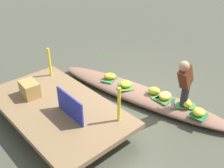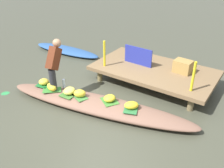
# 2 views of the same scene
# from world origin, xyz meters

# --- Properties ---
(canal_water) EXTENTS (40.00, 40.00, 0.00)m
(canal_water) POSITION_xyz_m (0.00, 0.00, 0.00)
(canal_water) COLOR #434536
(canal_water) RESTS_ON ground
(dock_platform) EXTENTS (3.20, 1.80, 0.43)m
(dock_platform) POSITION_xyz_m (0.50, 1.89, 0.37)
(dock_platform) COLOR brown
(dock_platform) RESTS_ON ground
(vendor_boat) EXTENTS (4.65, 1.65, 0.25)m
(vendor_boat) POSITION_xyz_m (0.00, 0.00, 0.13)
(vendor_boat) COLOR brown
(vendor_boat) RESTS_ON ground
(moored_boat) EXTENTS (2.70, 0.81, 0.18)m
(moored_boat) POSITION_xyz_m (-3.02, 2.20, 0.09)
(moored_boat) COLOR #2C538F
(moored_boat) RESTS_ON ground
(leaf_mat_0) EXTENTS (0.35, 0.43, 0.01)m
(leaf_mat_0) POSITION_xyz_m (-0.69, -0.15, 0.26)
(leaf_mat_0) COLOR #3E702E
(leaf_mat_0) RESTS_ON vendor_boat
(banana_bunch_0) EXTENTS (0.26, 0.30, 0.16)m
(banana_bunch_0) POSITION_xyz_m (-0.69, -0.15, 0.34)
(banana_bunch_0) COLOR #F9E159
(banana_bunch_0) RESTS_ON vendor_boat
(leaf_mat_1) EXTENTS (0.42, 0.50, 0.01)m
(leaf_mat_1) POSITION_xyz_m (0.81, 0.15, 0.26)
(leaf_mat_1) COLOR #2C6E3A
(leaf_mat_1) RESTS_ON vendor_boat
(banana_bunch_1) EXTENTS (0.37, 0.37, 0.15)m
(banana_bunch_1) POSITION_xyz_m (0.81, 0.15, 0.33)
(banana_bunch_1) COLOR yellow
(banana_bunch_1) RESTS_ON vendor_boat
(leaf_mat_2) EXTENTS (0.37, 0.38, 0.01)m
(leaf_mat_2) POSITION_xyz_m (-1.52, -0.17, 0.26)
(leaf_mat_2) COLOR #1D6A2D
(leaf_mat_2) RESTS_ON vendor_boat
(banana_bunch_2) EXTENTS (0.34, 0.34, 0.15)m
(banana_bunch_2) POSITION_xyz_m (-1.52, -0.17, 0.33)
(banana_bunch_2) COLOR yellow
(banana_bunch_2) RESTS_ON vendor_boat
(leaf_mat_3) EXTENTS (0.49, 0.47, 0.01)m
(leaf_mat_3) POSITION_xyz_m (-1.16, -0.25, 0.26)
(leaf_mat_3) COLOR #397F33
(leaf_mat_3) RESTS_ON vendor_boat
(banana_bunch_3) EXTENTS (0.35, 0.28, 0.17)m
(banana_bunch_3) POSITION_xyz_m (-1.16, -0.25, 0.34)
(banana_bunch_3) COLOR yellow
(banana_bunch_3) RESTS_ON vendor_boat
(leaf_mat_4) EXTENTS (0.50, 0.48, 0.01)m
(leaf_mat_4) POSITION_xyz_m (0.27, 0.12, 0.26)
(leaf_mat_4) COLOR #3D792E
(leaf_mat_4) RESTS_ON vendor_boat
(banana_bunch_4) EXTENTS (0.31, 0.33, 0.14)m
(banana_bunch_4) POSITION_xyz_m (0.27, 0.12, 0.33)
(banana_bunch_4) COLOR yellow
(banana_bunch_4) RESTS_ON vendor_boat
(leaf_mat_5) EXTENTS (0.45, 0.37, 0.01)m
(leaf_mat_5) POSITION_xyz_m (-0.40, -0.11, 0.26)
(leaf_mat_5) COLOR #3F7937
(leaf_mat_5) RESTS_ON vendor_boat
(banana_bunch_5) EXTENTS (0.33, 0.32, 0.18)m
(banana_bunch_5) POSITION_xyz_m (-0.40, -0.11, 0.35)
(banana_bunch_5) COLOR yellow
(banana_bunch_5) RESTS_ON vendor_boat
(vendor_person) EXTENTS (0.28, 0.55, 1.18)m
(vendor_person) POSITION_xyz_m (-1.15, -0.10, 0.93)
(vendor_person) COLOR #28282D
(vendor_person) RESTS_ON vendor_boat
(water_bottle) EXTENTS (0.07, 0.07, 0.23)m
(water_bottle) POSITION_xyz_m (-1.00, -0.00, 0.37)
(water_bottle) COLOR silver
(water_bottle) RESTS_ON vendor_boat
(market_banner) EXTENTS (0.83, 0.06, 0.49)m
(market_banner) POSITION_xyz_m (0.00, 1.89, 0.67)
(market_banner) COLOR navy
(market_banner) RESTS_ON dock_platform
(railing_post_west) EXTENTS (0.06, 0.06, 0.71)m
(railing_post_west) POSITION_xyz_m (-0.70, 1.29, 0.78)
(railing_post_west) COLOR yellow
(railing_post_west) RESTS_ON dock_platform
(railing_post_east) EXTENTS (0.06, 0.06, 0.71)m
(railing_post_east) POSITION_xyz_m (1.70, 1.29, 0.78)
(railing_post_east) COLOR yellow
(railing_post_east) RESTS_ON dock_platform
(produce_crate) EXTENTS (0.46, 0.35, 0.33)m
(produce_crate) POSITION_xyz_m (1.20, 2.10, 0.59)
(produce_crate) COLOR #A27E42
(produce_crate) RESTS_ON dock_platform
(drifting_plant_1) EXTENTS (0.27, 0.28, 0.01)m
(drifting_plant_1) POSITION_xyz_m (-2.37, -0.75, 0.00)
(drifting_plant_1) COLOR #2D8746
(drifting_plant_1) RESTS_ON ground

